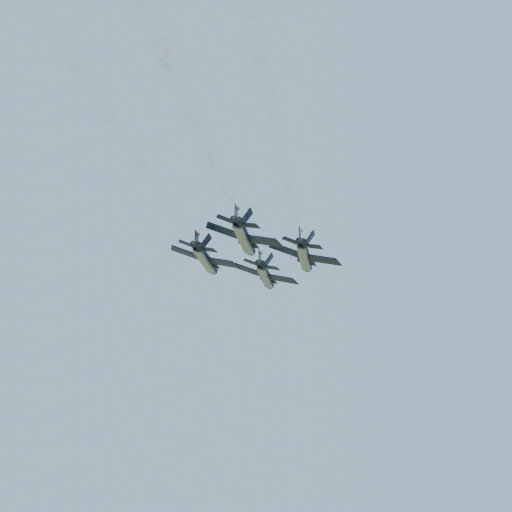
# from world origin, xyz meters

# --- Properties ---
(jet_lead) EXTENTS (12.34, 16.41, 4.85)m
(jet_lead) POSITION_xyz_m (-1.98, 7.93, 99.86)
(jet_lead) COLOR black
(jet_left) EXTENTS (12.34, 16.41, 4.85)m
(jet_left) POSITION_xyz_m (-11.41, -2.82, 99.86)
(jet_left) COLOR black
(jet_right) EXTENTS (12.34, 16.41, 4.85)m
(jet_right) POSITION_xyz_m (5.52, -2.68, 99.86)
(jet_right) COLOR black
(jet_slot) EXTENTS (12.34, 16.41, 4.85)m
(jet_slot) POSITION_xyz_m (-3.57, -12.88, 99.86)
(jet_slot) COLOR black
(smoke_trail_lead) EXTENTS (5.74, 77.84, 2.56)m
(smoke_trail_lead) POSITION_xyz_m (-4.88, -49.82, 99.90)
(smoke_trail_lead) COLOR white
(smoke_trail_left) EXTENTS (5.74, 77.84, 2.56)m
(smoke_trail_left) POSITION_xyz_m (-14.31, -60.57, 99.90)
(smoke_trail_left) COLOR white
(smoke_trail_right) EXTENTS (5.74, 77.84, 2.56)m
(smoke_trail_right) POSITION_xyz_m (2.62, -60.43, 99.90)
(smoke_trail_right) COLOR white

